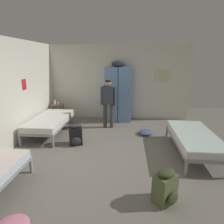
% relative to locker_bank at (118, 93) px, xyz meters
% --- Properties ---
extents(ground_plane, '(9.27, 9.27, 0.00)m').
position_rel_locker_bank_xyz_m(ground_plane, '(-0.02, -2.62, -0.97)').
color(ground_plane, slate).
extents(room_backdrop, '(4.97, 5.85, 2.60)m').
position_rel_locker_bank_xyz_m(room_backdrop, '(-1.34, -1.26, 0.33)').
color(room_backdrop, silver).
rests_on(room_backdrop, ground_plane).
extents(locker_bank, '(0.90, 0.55, 2.07)m').
position_rel_locker_bank_xyz_m(locker_bank, '(0.00, 0.00, 0.00)').
color(locker_bank, '#6B93C6').
rests_on(locker_bank, ground_plane).
extents(shelf_unit, '(0.38, 0.30, 0.57)m').
position_rel_locker_bank_xyz_m(shelf_unit, '(-2.14, -0.19, -0.62)').
color(shelf_unit, brown).
rests_on(shelf_unit, ground_plane).
extents(bed_left_rear, '(0.90, 1.90, 0.49)m').
position_rel_locker_bank_xyz_m(bed_left_rear, '(-1.89, -1.40, -0.59)').
color(bed_left_rear, gray).
rests_on(bed_left_rear, ground_plane).
extents(bed_right, '(0.90, 1.90, 0.49)m').
position_rel_locker_bank_xyz_m(bed_right, '(1.86, -2.31, -0.59)').
color(bed_right, gray).
rests_on(bed_right, ground_plane).
extents(person_traveler, '(0.48, 0.21, 1.51)m').
position_rel_locker_bank_xyz_m(person_traveler, '(-0.27, -0.77, -0.06)').
color(person_traveler, '#3D3833').
rests_on(person_traveler, ground_plane).
extents(water_bottle, '(0.07, 0.07, 0.19)m').
position_rel_locker_bank_xyz_m(water_bottle, '(-2.22, -0.17, -0.31)').
color(water_bottle, '#B2DBEA').
rests_on(water_bottle, shelf_unit).
extents(lotion_bottle, '(0.06, 0.06, 0.15)m').
position_rel_locker_bank_xyz_m(lotion_bottle, '(-2.07, -0.23, -0.33)').
color(lotion_bottle, beige).
rests_on(lotion_bottle, shelf_unit).
extents(backpack_olive, '(0.41, 0.42, 0.55)m').
position_rel_locker_bank_xyz_m(backpack_olive, '(0.93, -3.94, -0.71)').
color(backpack_olive, '#566038').
rests_on(backpack_olive, ground_plane).
extents(backpack_black, '(0.38, 0.39, 0.55)m').
position_rel_locker_bank_xyz_m(backpack_black, '(-0.96, -2.09, -0.71)').
color(backpack_black, black).
rests_on(backpack_black, ground_plane).
extents(clothes_pile_denim, '(0.40, 0.43, 0.13)m').
position_rel_locker_bank_xyz_m(clothes_pile_denim, '(0.87, -1.26, -0.91)').
color(clothes_pile_denim, '#42567A').
rests_on(clothes_pile_denim, ground_plane).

